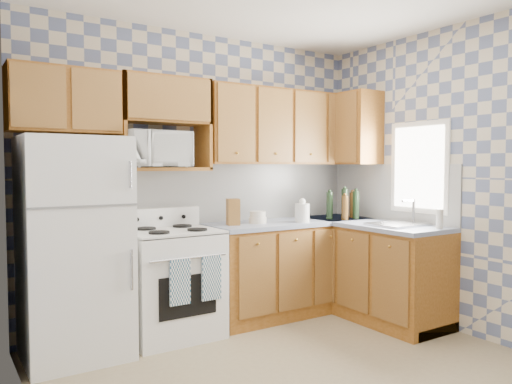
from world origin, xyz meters
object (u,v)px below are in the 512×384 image
Objects in this scene: stove_body at (172,284)px; microwave at (154,149)px; electric_kettle at (302,213)px; refrigerator at (74,248)px.

microwave reaches higher than stove_body.
electric_kettle is at bearing -19.79° from microwave.
stove_body is 1.17m from microwave.
stove_body is 1.61× the size of microwave.
refrigerator is 9.38× the size of electric_kettle.
electric_kettle reaches higher than stove_body.
refrigerator is at bearing -178.22° from stove_body.
microwave is (0.71, 0.15, 0.77)m from refrigerator.
refrigerator is 2.10m from electric_kettle.
stove_body is (0.80, 0.03, -0.39)m from refrigerator.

